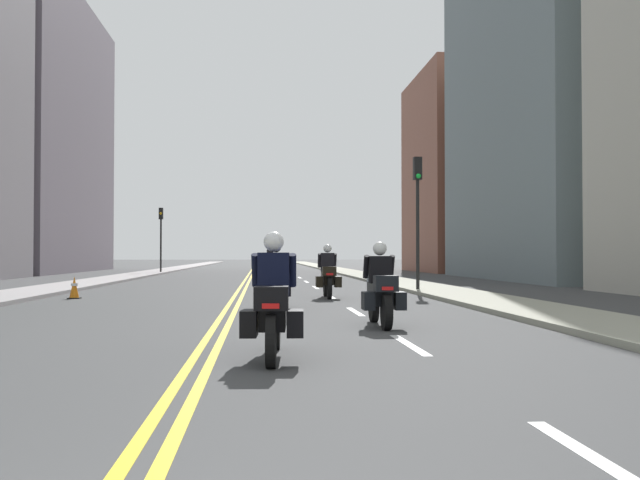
{
  "coord_description": "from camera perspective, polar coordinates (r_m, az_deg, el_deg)",
  "views": [
    {
      "loc": [
        0.75,
        -2.24,
        1.33
      ],
      "look_at": [
        2.19,
        15.23,
        1.69
      ],
      "focal_mm": 39.6,
      "sensor_mm": 36.0,
      "label": 1
    }
  ],
  "objects": [
    {
      "name": "motorcycle_4",
      "position": [
        25.64,
        -4.04,
        -2.71
      ],
      "size": [
        0.78,
        2.25,
        1.58
      ],
      "rotation": [
        0.0,
        0.0,
        0.06
      ],
      "color": "black",
      "rests_on": "ground"
    },
    {
      "name": "motorcycle_3",
      "position": [
        21.46,
        0.63,
        -2.93
      ],
      "size": [
        0.77,
        2.17,
        1.65
      ],
      "rotation": [
        0.0,
        0.0,
        -0.01
      ],
      "color": "black",
      "rests_on": "ground"
    },
    {
      "name": "building_right_1",
      "position": [
        41.51,
        17.46,
        16.9
      ],
      "size": [
        6.07,
        17.47,
        28.34
      ],
      "color": "slate",
      "rests_on": "ground"
    },
    {
      "name": "ground_plane",
      "position": [
        50.26,
        -5.58,
        -2.69
      ],
      "size": [
        264.0,
        264.0,
        0.0
      ],
      "primitive_type": "plane",
      "color": "#3E3E40"
    },
    {
      "name": "traffic_light_near",
      "position": [
        25.08,
        7.9,
        3.28
      ],
      "size": [
        0.28,
        0.38,
        4.76
      ],
      "color": "black",
      "rests_on": "ground"
    },
    {
      "name": "centreline_yellow_outer",
      "position": [
        50.26,
        -5.44,
        -2.68
      ],
      "size": [
        0.12,
        132.0,
        0.01
      ],
      "primitive_type": "cube",
      "color": "yellow",
      "rests_on": "ground"
    },
    {
      "name": "centreline_yellow_inner",
      "position": [
        50.26,
        -5.72,
        -2.68
      ],
      "size": [
        0.12,
        132.0,
        0.01
      ],
      "primitive_type": "cube",
      "color": "yellow",
      "rests_on": "ground"
    },
    {
      "name": "lane_dashes_white",
      "position": [
        31.34,
        -0.77,
        -3.6
      ],
      "size": [
        0.14,
        56.4,
        0.01
      ],
      "color": "silver",
      "rests_on": "ground"
    },
    {
      "name": "sidewalk_left",
      "position": [
        50.84,
        -13.46,
        -2.57
      ],
      "size": [
        2.3,
        144.0,
        0.12
      ],
      "primitive_type": "cube",
      "color": "#989293",
      "rests_on": "ground"
    },
    {
      "name": "sidewalk_right",
      "position": [
        50.64,
        2.33,
        -2.61
      ],
      "size": [
        2.3,
        144.0,
        0.12
      ],
      "primitive_type": "cube",
      "color": "#999886",
      "rests_on": "ground"
    },
    {
      "name": "building_right_2",
      "position": [
        56.2,
        12.17,
        5.28
      ],
      "size": [
        8.62,
        12.43,
        15.24
      ],
      "color": "brown",
      "rests_on": "ground"
    },
    {
      "name": "traffic_light_far",
      "position": [
        49.95,
        -12.74,
        0.95
      ],
      "size": [
        0.28,
        0.38,
        4.56
      ],
      "color": "black",
      "rests_on": "ground"
    },
    {
      "name": "traffic_cone_0",
      "position": [
        22.47,
        -19.24,
        -3.66
      ],
      "size": [
        0.35,
        0.35,
        0.66
      ],
      "color": "black",
      "rests_on": "ground"
    },
    {
      "name": "motorcycle_0",
      "position": [
        8.97,
        -3.8,
        -5.45
      ],
      "size": [
        0.78,
        2.25,
        1.62
      ],
      "rotation": [
        0.0,
        0.0,
        -0.05
      ],
      "color": "black",
      "rests_on": "ground"
    },
    {
      "name": "building_left_2",
      "position": [
        58.28,
        -22.62,
        7.84
      ],
      "size": [
        8.64,
        21.3,
        20.75
      ],
      "color": "slate",
      "rests_on": "ground"
    },
    {
      "name": "motorcycle_1",
      "position": [
        13.04,
        4.93,
        -4.2
      ],
      "size": [
        0.76,
        2.14,
        1.57
      ],
      "rotation": [
        0.0,
        0.0,
        -0.01
      ],
      "color": "black",
      "rests_on": "ground"
    },
    {
      "name": "motorcycle_2",
      "position": [
        17.36,
        -3.6,
        -3.36
      ],
      "size": [
        0.78,
        2.21,
        1.64
      ],
      "rotation": [
        0.0,
        0.0,
        -0.06
      ],
      "color": "black",
      "rests_on": "ground"
    }
  ]
}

